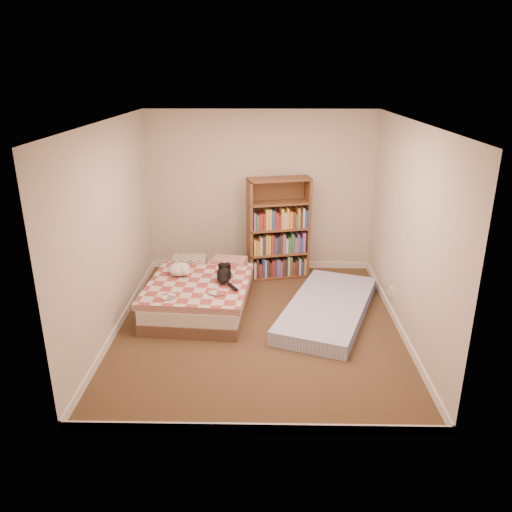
{
  "coord_description": "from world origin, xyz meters",
  "views": [
    {
      "loc": [
        0.07,
        -5.59,
        3.02
      ],
      "look_at": [
        -0.04,
        0.3,
        0.83
      ],
      "focal_mm": 35.0,
      "sensor_mm": 36.0,
      "label": 1
    }
  ],
  "objects_px": {
    "bed": "(201,292)",
    "floor_mattress": "(328,308)",
    "white_dog": "(180,269)",
    "black_cat": "(225,274)",
    "bookshelf": "(278,241)"
  },
  "relations": [
    {
      "from": "bed",
      "to": "floor_mattress",
      "type": "relative_size",
      "value": 0.9
    },
    {
      "from": "bed",
      "to": "bookshelf",
      "type": "bearing_deg",
      "value": 51.25
    },
    {
      "from": "bookshelf",
      "to": "black_cat",
      "type": "bearing_deg",
      "value": -135.13
    },
    {
      "from": "floor_mattress",
      "to": "white_dog",
      "type": "height_order",
      "value": "white_dog"
    },
    {
      "from": "white_dog",
      "to": "floor_mattress",
      "type": "bearing_deg",
      "value": -7.85
    },
    {
      "from": "floor_mattress",
      "to": "white_dog",
      "type": "bearing_deg",
      "value": -169.15
    },
    {
      "from": "bookshelf",
      "to": "black_cat",
      "type": "xyz_separation_m",
      "value": [
        -0.73,
        -1.17,
        -0.07
      ]
    },
    {
      "from": "black_cat",
      "to": "white_dog",
      "type": "xyz_separation_m",
      "value": [
        -0.62,
        0.14,
        0.01
      ]
    },
    {
      "from": "white_dog",
      "to": "bookshelf",
      "type": "bearing_deg",
      "value": 38.63
    },
    {
      "from": "bed",
      "to": "black_cat",
      "type": "distance_m",
      "value": 0.44
    },
    {
      "from": "black_cat",
      "to": "floor_mattress",
      "type": "bearing_deg",
      "value": -10.46
    },
    {
      "from": "black_cat",
      "to": "white_dog",
      "type": "height_order",
      "value": "black_cat"
    },
    {
      "from": "floor_mattress",
      "to": "black_cat",
      "type": "distance_m",
      "value": 1.43
    },
    {
      "from": "bed",
      "to": "black_cat",
      "type": "bearing_deg",
      "value": -2.29
    },
    {
      "from": "bed",
      "to": "bookshelf",
      "type": "xyz_separation_m",
      "value": [
        1.06,
        1.13,
        0.35
      ]
    }
  ]
}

